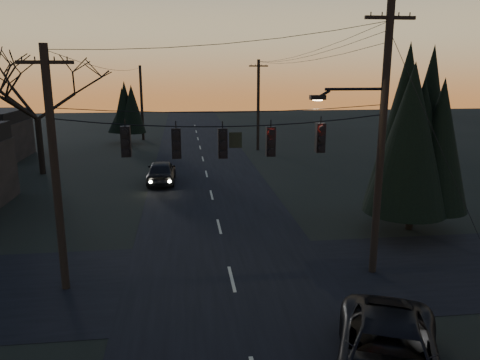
{
  "coord_description": "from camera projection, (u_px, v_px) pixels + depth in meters",
  "views": [
    {
      "loc": [
        -1.67,
        -6.1,
        7.72
      ],
      "look_at": [
        0.26,
        9.62,
        3.92
      ],
      "focal_mm": 35.0,
      "sensor_mm": 36.0,
      "label": 1
    }
  ],
  "objects": [
    {
      "name": "main_road",
      "position": [
        214.0,
        204.0,
        27.18
      ],
      "size": [
        8.0,
        120.0,
        0.02
      ],
      "primitive_type": "cube",
      "color": "black",
      "rests_on": "ground"
    },
    {
      "name": "cross_road",
      "position": [
        232.0,
        279.0,
        17.53
      ],
      "size": [
        60.0,
        7.0,
        0.02
      ],
      "primitive_type": "cube",
      "color": "black",
      "rests_on": "ground"
    },
    {
      "name": "utility_pole_right",
      "position": [
        372.0,
        272.0,
        18.19
      ],
      "size": [
        5.0,
        0.3,
        10.0
      ],
      "primitive_type": null,
      "color": "black",
      "rests_on": "ground"
    },
    {
      "name": "utility_pole_left",
      "position": [
        66.0,
        288.0,
        16.82
      ],
      "size": [
        1.8,
        0.3,
        8.5
      ],
      "primitive_type": null,
      "color": "black",
      "rests_on": "ground"
    },
    {
      "name": "utility_pole_far_r",
      "position": [
        258.0,
        150.0,
        45.21
      ],
      "size": [
        1.8,
        0.3,
        8.5
      ],
      "primitive_type": null,
      "color": "black",
      "rests_on": "ground"
    },
    {
      "name": "utility_pole_far_l",
      "position": [
        143.0,
        140.0,
        51.56
      ],
      "size": [
        0.3,
        0.3,
        8.0
      ],
      "primitive_type": null,
      "color": "black",
      "rests_on": "ground"
    },
    {
      "name": "span_signal_assembly",
      "position": [
        224.0,
        141.0,
        16.28
      ],
      "size": [
        11.5,
        0.44,
        1.6
      ],
      "color": "black",
      "rests_on": "ground"
    },
    {
      "name": "evergreen_right",
      "position": [
        417.0,
        140.0,
        21.97
      ],
      "size": [
        4.0,
        4.0,
        7.69
      ],
      "color": "black",
      "rests_on": "ground"
    },
    {
      "name": "bare_tree_dist",
      "position": [
        35.0,
        97.0,
        33.69
      ],
      "size": [
        7.52,
        7.52,
        8.17
      ],
      "color": "black",
      "rests_on": "ground"
    },
    {
      "name": "evergreen_dist",
      "position": [
        125.0,
        111.0,
        48.13
      ],
      "size": [
        3.5,
        3.5,
        5.66
      ],
      "color": "black",
      "rests_on": "ground"
    },
    {
      "name": "suv_near",
      "position": [
        388.0,
        358.0,
        11.5
      ],
      "size": [
        4.51,
        6.13,
        1.55
      ],
      "primitive_type": "imported",
      "rotation": [
        0.0,
        0.0,
        -0.39
      ],
      "color": "black",
      "rests_on": "ground"
    },
    {
      "name": "sedan_oncoming_a",
      "position": [
        161.0,
        172.0,
        32.08
      ],
      "size": [
        1.96,
        4.67,
        1.58
      ],
      "primitive_type": "imported",
      "rotation": [
        0.0,
        0.0,
        3.12
      ],
      "color": "black",
      "rests_on": "ground"
    }
  ]
}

